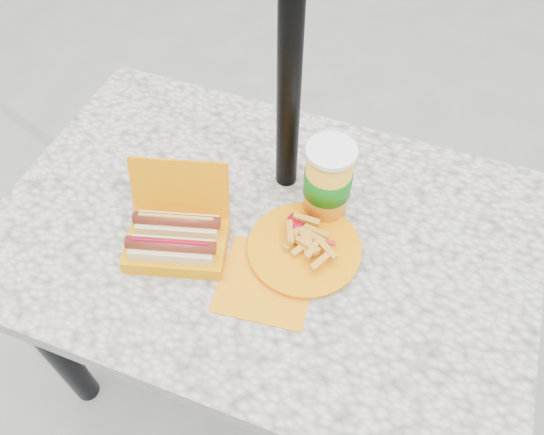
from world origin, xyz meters
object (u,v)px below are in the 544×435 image
(hotdog_box, at_px, (177,238))
(fries_plate, at_px, (301,249))
(umbrella_pole, at_px, (290,56))
(soda_cup, at_px, (328,182))

(hotdog_box, bearing_deg, fries_plate, 2.02)
(hotdog_box, height_order, fries_plate, hotdog_box)
(umbrella_pole, relative_size, soda_cup, 11.07)
(hotdog_box, bearing_deg, umbrella_pole, 45.06)
(hotdog_box, relative_size, soda_cup, 1.27)
(soda_cup, bearing_deg, umbrella_pole, 152.28)
(hotdog_box, xyz_separation_m, fries_plate, (0.25, 0.08, -0.03))
(fries_plate, distance_m, soda_cup, 0.16)
(hotdog_box, distance_m, soda_cup, 0.34)
(fries_plate, height_order, soda_cup, soda_cup)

